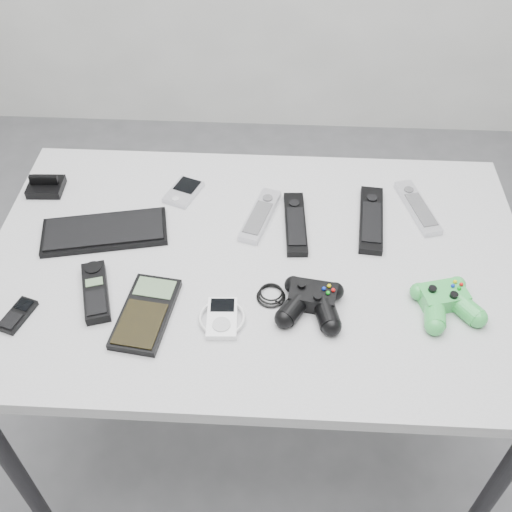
{
  "coord_description": "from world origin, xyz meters",
  "views": [
    {
      "loc": [
        0.11,
        -0.9,
        1.74
      ],
      "look_at": [
        0.06,
        -0.0,
        0.82
      ],
      "focal_mm": 42.0,
      "sensor_mm": 36.0,
      "label": 1
    }
  ],
  "objects_px": {
    "remote_black_a": "(295,223)",
    "remote_black_b": "(371,219)",
    "controller_black": "(312,301)",
    "controller_green": "(446,301)",
    "pda": "(183,192)",
    "remote_silver_a": "(260,215)",
    "mobile_phone": "(17,315)",
    "remote_silver_b": "(418,207)",
    "cordless_handset": "(96,291)",
    "calculator": "(146,313)",
    "pda_keyboard": "(105,231)",
    "desk": "(257,280)",
    "mp3_player": "(222,318)"
  },
  "relations": [
    {
      "from": "remote_silver_a",
      "to": "cordless_handset",
      "type": "xyz_separation_m",
      "value": [
        -0.33,
        -0.26,
        0.0
      ]
    },
    {
      "from": "calculator",
      "to": "controller_green",
      "type": "xyz_separation_m",
      "value": [
        0.6,
        0.05,
        0.01
      ]
    },
    {
      "from": "controller_black",
      "to": "controller_green",
      "type": "bearing_deg",
      "value": 11.8
    },
    {
      "from": "controller_green",
      "to": "controller_black",
      "type": "bearing_deg",
      "value": 167.88
    },
    {
      "from": "mp3_player",
      "to": "controller_green",
      "type": "xyz_separation_m",
      "value": [
        0.45,
        0.06,
        0.01
      ]
    },
    {
      "from": "cordless_handset",
      "to": "calculator",
      "type": "xyz_separation_m",
      "value": [
        0.11,
        -0.05,
        -0.0
      ]
    },
    {
      "from": "pda",
      "to": "controller_green",
      "type": "distance_m",
      "value": 0.66
    },
    {
      "from": "pda",
      "to": "mp3_player",
      "type": "relative_size",
      "value": 1.0
    },
    {
      "from": "pda_keyboard",
      "to": "remote_black_b",
      "type": "distance_m",
      "value": 0.61
    },
    {
      "from": "pda_keyboard",
      "to": "mobile_phone",
      "type": "xyz_separation_m",
      "value": [
        -0.12,
        -0.25,
        -0.0
      ]
    },
    {
      "from": "remote_silver_a",
      "to": "calculator",
      "type": "bearing_deg",
      "value": -109.19
    },
    {
      "from": "pda",
      "to": "remote_silver_b",
      "type": "relative_size",
      "value": 0.53
    },
    {
      "from": "cordless_handset",
      "to": "mp3_player",
      "type": "xyz_separation_m",
      "value": [
        0.27,
        -0.05,
        -0.0
      ]
    },
    {
      "from": "desk",
      "to": "controller_green",
      "type": "height_order",
      "value": "controller_green"
    },
    {
      "from": "pda",
      "to": "cordless_handset",
      "type": "relative_size",
      "value": 0.64
    },
    {
      "from": "mobile_phone",
      "to": "remote_silver_b",
      "type": "bearing_deg",
      "value": 41.53
    },
    {
      "from": "mobile_phone",
      "to": "calculator",
      "type": "distance_m",
      "value": 0.26
    },
    {
      "from": "desk",
      "to": "mp3_player",
      "type": "xyz_separation_m",
      "value": [
        -0.06,
        -0.17,
        0.08
      ]
    },
    {
      "from": "remote_black_a",
      "to": "controller_green",
      "type": "xyz_separation_m",
      "value": [
        0.3,
        -0.23,
        0.01
      ]
    },
    {
      "from": "remote_silver_a",
      "to": "remote_silver_b",
      "type": "relative_size",
      "value": 0.97
    },
    {
      "from": "pda_keyboard",
      "to": "controller_black",
      "type": "distance_m",
      "value": 0.51
    },
    {
      "from": "cordless_handset",
      "to": "controller_green",
      "type": "relative_size",
      "value": 1.13
    },
    {
      "from": "mobile_phone",
      "to": "controller_green",
      "type": "relative_size",
      "value": 0.62
    },
    {
      "from": "desk",
      "to": "remote_black_a",
      "type": "bearing_deg",
      "value": 53.29
    },
    {
      "from": "pda",
      "to": "remote_black_b",
      "type": "distance_m",
      "value": 0.46
    },
    {
      "from": "calculator",
      "to": "mp3_player",
      "type": "distance_m",
      "value": 0.15
    },
    {
      "from": "remote_silver_a",
      "to": "remote_black_a",
      "type": "xyz_separation_m",
      "value": [
        0.08,
        -0.02,
        0.0
      ]
    },
    {
      "from": "remote_black_b",
      "to": "controller_black",
      "type": "xyz_separation_m",
      "value": [
        -0.14,
        -0.27,
        0.01
      ]
    },
    {
      "from": "desk",
      "to": "controller_black",
      "type": "height_order",
      "value": "controller_black"
    },
    {
      "from": "mobile_phone",
      "to": "mp3_player",
      "type": "height_order",
      "value": "mp3_player"
    },
    {
      "from": "calculator",
      "to": "mobile_phone",
      "type": "bearing_deg",
      "value": -168.3
    },
    {
      "from": "calculator",
      "to": "controller_black",
      "type": "relative_size",
      "value": 0.84
    },
    {
      "from": "remote_black_b",
      "to": "desk",
      "type": "bearing_deg",
      "value": -147.19
    },
    {
      "from": "pda",
      "to": "remote_silver_a",
      "type": "bearing_deg",
      "value": -1.02
    },
    {
      "from": "cordless_handset",
      "to": "controller_black",
      "type": "xyz_separation_m",
      "value": [
        0.44,
        -0.01,
        0.01
      ]
    },
    {
      "from": "remote_black_b",
      "to": "remote_silver_b",
      "type": "relative_size",
      "value": 1.16
    },
    {
      "from": "remote_black_a",
      "to": "calculator",
      "type": "height_order",
      "value": "remote_black_a"
    },
    {
      "from": "remote_black_a",
      "to": "mobile_phone",
      "type": "relative_size",
      "value": 2.36
    },
    {
      "from": "pda_keyboard",
      "to": "mp3_player",
      "type": "distance_m",
      "value": 0.37
    },
    {
      "from": "cordless_handset",
      "to": "calculator",
      "type": "distance_m",
      "value": 0.12
    },
    {
      "from": "mp3_player",
      "to": "controller_black",
      "type": "height_order",
      "value": "controller_black"
    },
    {
      "from": "remote_black_b",
      "to": "cordless_handset",
      "type": "bearing_deg",
      "value": -151.05
    },
    {
      "from": "mp3_player",
      "to": "controller_green",
      "type": "bearing_deg",
      "value": 4.33
    },
    {
      "from": "calculator",
      "to": "mp3_player",
      "type": "xyz_separation_m",
      "value": [
        0.15,
        -0.0,
        -0.0
      ]
    },
    {
      "from": "remote_black_b",
      "to": "calculator",
      "type": "bearing_deg",
      "value": -141.89
    },
    {
      "from": "remote_black_a",
      "to": "remote_black_b",
      "type": "relative_size",
      "value": 0.93
    },
    {
      "from": "remote_black_b",
      "to": "remote_silver_b",
      "type": "height_order",
      "value": "remote_black_b"
    },
    {
      "from": "remote_black_a",
      "to": "cordless_handset",
      "type": "xyz_separation_m",
      "value": [
        -0.41,
        -0.23,
        0.0
      ]
    },
    {
      "from": "controller_black",
      "to": "controller_green",
      "type": "relative_size",
      "value": 1.63
    },
    {
      "from": "remote_black_b",
      "to": "calculator",
      "type": "xyz_separation_m",
      "value": [
        -0.47,
        -0.3,
        -0.0
      ]
    }
  ]
}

